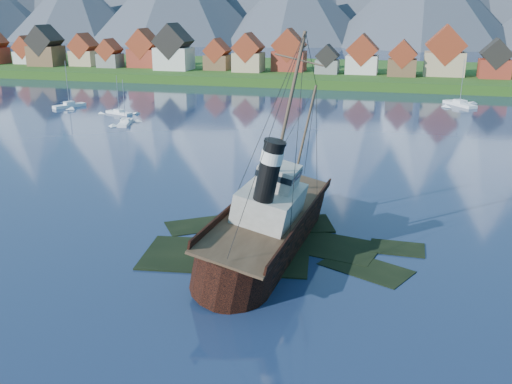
% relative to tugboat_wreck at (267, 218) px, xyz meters
% --- Properties ---
extents(ground, '(1400.00, 1400.00, 0.00)m').
position_rel_tugboat_wreck_xyz_m(ground, '(-0.52, -2.30, -3.22)').
color(ground, '#172441').
rests_on(ground, ground).
extents(shoal, '(31.71, 21.24, 1.14)m').
position_rel_tugboat_wreck_xyz_m(shoal, '(1.25, -0.15, -3.56)').
color(shoal, black).
rests_on(shoal, ground).
extents(shore_bank, '(600.00, 80.00, 3.20)m').
position_rel_tugboat_wreck_xyz_m(shore_bank, '(-0.52, 167.70, -3.22)').
color(shore_bank, '#1D3F12').
rests_on(shore_bank, ground).
extents(seawall, '(600.00, 2.50, 2.00)m').
position_rel_tugboat_wreck_xyz_m(seawall, '(-0.52, 129.70, -3.22)').
color(seawall, '#3F3D38').
rests_on(seawall, ground).
extents(town, '(250.96, 16.69, 17.30)m').
position_rel_tugboat_wreck_xyz_m(town, '(-33.64, 149.89, 5.77)').
color(town, maroon).
rests_on(town, ground).
extents(tugboat_wreck, '(7.52, 32.41, 25.68)m').
position_rel_tugboat_wreck_xyz_m(tugboat_wreck, '(0.00, 0.00, 0.00)').
color(tugboat_wreck, black).
rests_on(tugboat_wreck, ground).
extents(sailboat_a, '(4.47, 8.93, 10.59)m').
position_rel_tugboat_wreck_xyz_m(sailboat_a, '(-48.54, 59.77, -2.98)').
color(sailboat_a, white).
rests_on(sailboat_a, ground).
extents(sailboat_b, '(6.30, 8.78, 12.83)m').
position_rel_tugboat_wreck_xyz_m(sailboat_b, '(-74.02, 76.92, -2.92)').
color(sailboat_b, white).
rests_on(sailboat_b, ground).
extents(sailboat_c, '(8.02, 4.58, 10.10)m').
position_rel_tugboat_wreck_xyz_m(sailboat_c, '(-56.12, 71.04, -2.99)').
color(sailboat_c, white).
rests_on(sailboat_c, ground).
extents(sailboat_e, '(8.62, 10.95, 13.09)m').
position_rel_tugboat_wreck_xyz_m(sailboat_e, '(28.19, 106.79, -2.93)').
color(sailboat_e, white).
rests_on(sailboat_e, ground).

